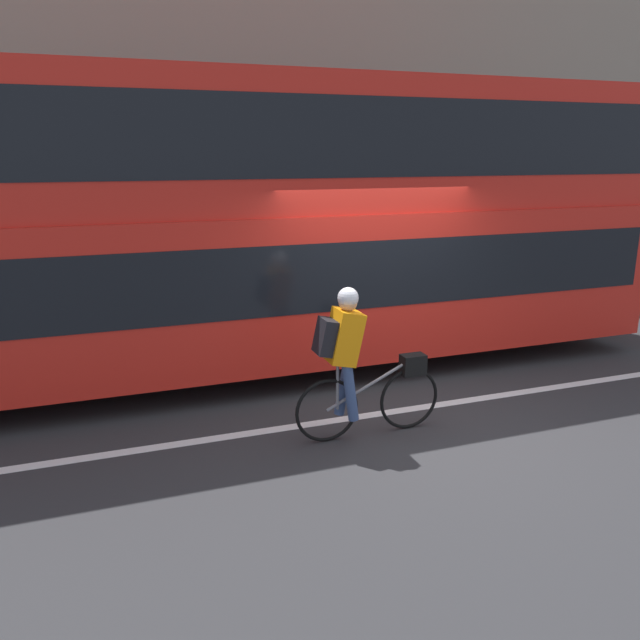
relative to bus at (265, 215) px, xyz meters
The scene contains 6 objects.
ground_plane 3.13m from the bus, 62.57° to the right, with size 80.00×80.00×0.00m, color #2D2D30.
road_center_line 3.09m from the bus, 62.03° to the right, with size 50.00×0.14×0.01m, color silver.
sidewalk_curb 4.34m from the bus, 73.94° to the left, with size 60.00×2.26×0.15m.
building_facade 5.70m from the bus, 77.94° to the left, with size 60.00×0.30×9.40m.
bus is the anchor object (origin of this frame).
cyclist_on_bike 2.76m from the bus, 83.74° to the right, with size 1.63×0.32×1.62m.
Camera 1 is at (-3.17, -5.97, 2.92)m, focal length 35.00 mm.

